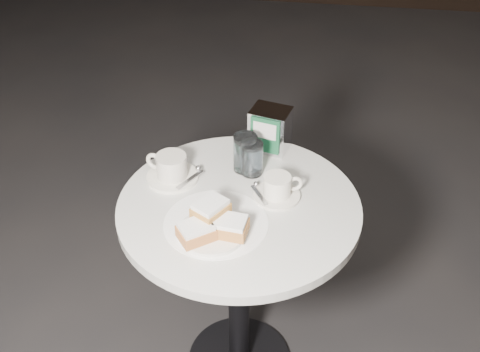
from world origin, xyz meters
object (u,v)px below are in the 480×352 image
at_px(beignet_plate, 212,226).
at_px(coffee_cup_right, 277,188).
at_px(coffee_cup_left, 171,169).
at_px(water_glass_left, 245,153).
at_px(cafe_table, 239,254).
at_px(water_glass_right, 252,159).
at_px(napkin_dispenser, 270,129).

distance_m(beignet_plate, coffee_cup_right, 0.24).
relative_size(coffee_cup_left, water_glass_left, 1.64).
xyz_separation_m(cafe_table, water_glass_right, (0.02, 0.15, 0.25)).
bearing_deg(water_glass_right, napkin_dispenser, 74.56).
height_order(coffee_cup_left, water_glass_right, water_glass_right).
relative_size(beignet_plate, water_glass_right, 2.16).
bearing_deg(napkin_dispenser, cafe_table, -87.03).
height_order(beignet_plate, water_glass_left, water_glass_left).
bearing_deg(cafe_table, napkin_dispenser, 79.12).
xyz_separation_m(cafe_table, coffee_cup_left, (-0.22, 0.09, 0.23)).
height_order(beignet_plate, napkin_dispenser, napkin_dispenser).
xyz_separation_m(beignet_plate, water_glass_left, (0.05, 0.31, 0.02)).
bearing_deg(coffee_cup_left, water_glass_right, 30.47).
height_order(beignet_plate, coffee_cup_left, beignet_plate).
height_order(coffee_cup_right, water_glass_left, water_glass_left).
relative_size(beignet_plate, coffee_cup_right, 1.35).
bearing_deg(coffee_cup_right, water_glass_left, 114.86).
distance_m(water_glass_left, napkin_dispenser, 0.14).
bearing_deg(water_glass_left, beignet_plate, -98.58).
bearing_deg(napkin_dispenser, water_glass_left, -102.75).
xyz_separation_m(cafe_table, beignet_plate, (-0.05, -0.14, 0.23)).
bearing_deg(water_glass_left, coffee_cup_right, -47.87).
height_order(coffee_cup_left, water_glass_left, water_glass_left).
distance_m(beignet_plate, water_glass_right, 0.30).
height_order(water_glass_left, water_glass_right, water_glass_left).
xyz_separation_m(beignet_plate, water_glass_right, (0.07, 0.29, 0.02)).
xyz_separation_m(beignet_plate, coffee_cup_right, (0.16, 0.19, -0.00)).
bearing_deg(water_glass_left, cafe_table, -88.14).
bearing_deg(coffee_cup_right, beignet_plate, -147.19).
height_order(coffee_cup_left, napkin_dispenser, napkin_dispenser).
height_order(cafe_table, coffee_cup_right, coffee_cup_right).
distance_m(coffee_cup_left, coffee_cup_right, 0.32).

